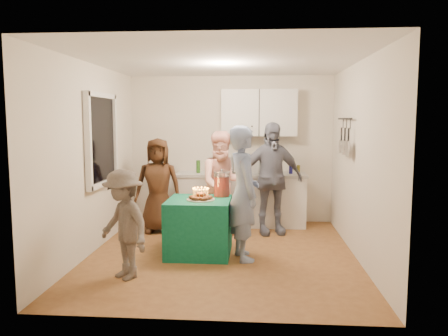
# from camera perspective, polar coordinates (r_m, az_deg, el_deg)

# --- Properties ---
(floor) EXTENTS (4.00, 4.00, 0.00)m
(floor) POSITION_cam_1_polar(r_m,az_deg,el_deg) (6.12, -0.25, -11.14)
(floor) COLOR brown
(floor) RESTS_ON ground
(ceiling) EXTENTS (4.00, 4.00, 0.00)m
(ceiling) POSITION_cam_1_polar(r_m,az_deg,el_deg) (5.88, -0.26, 13.80)
(ceiling) COLOR white
(ceiling) RESTS_ON floor
(back_wall) EXTENTS (3.60, 3.60, 0.00)m
(back_wall) POSITION_cam_1_polar(r_m,az_deg,el_deg) (7.84, 0.90, 2.44)
(back_wall) COLOR silver
(back_wall) RESTS_ON floor
(left_wall) EXTENTS (4.00, 4.00, 0.00)m
(left_wall) POSITION_cam_1_polar(r_m,az_deg,el_deg) (6.26, -16.92, 1.14)
(left_wall) COLOR silver
(left_wall) RESTS_ON floor
(right_wall) EXTENTS (4.00, 4.00, 0.00)m
(right_wall) POSITION_cam_1_polar(r_m,az_deg,el_deg) (5.99, 17.18, 0.90)
(right_wall) COLOR silver
(right_wall) RESTS_ON floor
(window_night) EXTENTS (0.04, 1.00, 1.20)m
(window_night) POSITION_cam_1_polar(r_m,az_deg,el_deg) (6.51, -15.79, 3.58)
(window_night) COLOR black
(window_night) RESTS_ON left_wall
(counter) EXTENTS (2.20, 0.58, 0.86)m
(counter) POSITION_cam_1_polar(r_m,az_deg,el_deg) (7.65, 2.26, -4.24)
(counter) COLOR white
(counter) RESTS_ON floor
(countertop) EXTENTS (2.24, 0.62, 0.05)m
(countertop) POSITION_cam_1_polar(r_m,az_deg,el_deg) (7.58, 2.27, -0.86)
(countertop) COLOR beige
(countertop) RESTS_ON counter
(upper_cabinet) EXTENTS (1.30, 0.30, 0.80)m
(upper_cabinet) POSITION_cam_1_polar(r_m,az_deg,el_deg) (7.66, 4.61, 7.19)
(upper_cabinet) COLOR white
(upper_cabinet) RESTS_ON back_wall
(pot_rack) EXTENTS (0.12, 1.00, 0.60)m
(pot_rack) POSITION_cam_1_polar(r_m,az_deg,el_deg) (6.64, 15.25, 4.08)
(pot_rack) COLOR black
(pot_rack) RESTS_ON right_wall
(microwave) EXTENTS (0.61, 0.49, 0.30)m
(microwave) POSITION_cam_1_polar(r_m,az_deg,el_deg) (7.55, 3.17, 0.44)
(microwave) COLOR white
(microwave) RESTS_ON countertop
(party_table) EXTENTS (0.85, 0.85, 0.76)m
(party_table) POSITION_cam_1_polar(r_m,az_deg,el_deg) (6.03, -3.27, -7.66)
(party_table) COLOR #0E6144
(party_table) RESTS_ON floor
(donut_cake) EXTENTS (0.38, 0.38, 0.18)m
(donut_cake) POSITION_cam_1_polar(r_m,az_deg,el_deg) (5.88, -3.08, -3.35)
(donut_cake) COLOR #381C0C
(donut_cake) RESTS_ON party_table
(punch_jar) EXTENTS (0.22, 0.22, 0.34)m
(punch_jar) POSITION_cam_1_polar(r_m,az_deg,el_deg) (6.14, -0.32, -2.16)
(punch_jar) COLOR red
(punch_jar) RESTS_ON party_table
(man_birthday) EXTENTS (0.60, 0.74, 1.76)m
(man_birthday) POSITION_cam_1_polar(r_m,az_deg,el_deg) (5.72, 2.55, -3.29)
(man_birthday) COLOR #7F91B9
(man_birthday) RESTS_ON floor
(woman_back_left) EXTENTS (0.78, 0.53, 1.54)m
(woman_back_left) POSITION_cam_1_polar(r_m,az_deg,el_deg) (7.19, -8.61, -2.26)
(woman_back_left) COLOR brown
(woman_back_left) RESTS_ON floor
(woman_back_center) EXTENTS (0.95, 0.83, 1.66)m
(woman_back_center) POSITION_cam_1_polar(r_m,az_deg,el_deg) (6.82, -0.06, -2.14)
(woman_back_center) COLOR #FF9285
(woman_back_center) RESTS_ON floor
(woman_back_right) EXTENTS (1.13, 0.70, 1.80)m
(woman_back_right) POSITION_cam_1_polar(r_m,az_deg,el_deg) (7.02, 6.08, -1.36)
(woman_back_right) COLOR black
(woman_back_right) RESTS_ON floor
(child_near_left) EXTENTS (0.94, 0.90, 1.28)m
(child_near_left) POSITION_cam_1_polar(r_m,az_deg,el_deg) (5.19, -12.97, -7.20)
(child_near_left) COLOR #4F453F
(child_near_left) RESTS_ON floor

